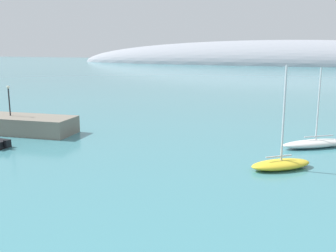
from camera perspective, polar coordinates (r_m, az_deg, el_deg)
distant_ridge at (r=233.61m, az=16.97°, el=8.59°), size 256.86×50.71×27.17m
sailboat_white_mid_mooring at (r=43.51m, az=20.71°, el=-2.34°), size 7.37×5.82×8.26m
sailboat_yellow_outer_mooring at (r=35.10m, az=16.14°, el=-5.23°), size 5.80×5.14×8.88m
harbor_lamp_post at (r=51.02m, az=-22.20°, el=3.96°), size 0.36×0.36×3.66m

